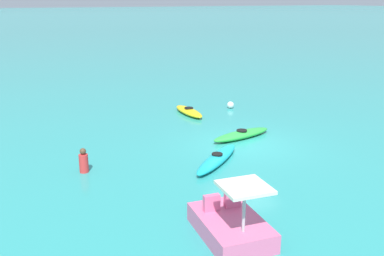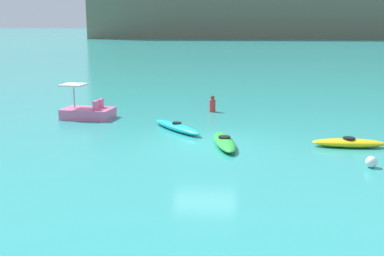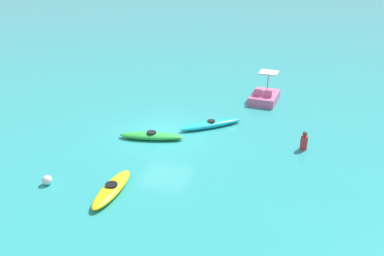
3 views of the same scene
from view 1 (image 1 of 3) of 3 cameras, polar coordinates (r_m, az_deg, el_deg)
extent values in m
plane|color=teal|center=(18.49, 6.72, -2.11)|extent=(600.00, 600.00, 0.00)
ellipsoid|color=green|center=(19.24, 6.45, -0.85)|extent=(1.24, 3.18, 0.32)
cylinder|color=black|center=(19.19, 6.47, -0.32)|extent=(0.53, 0.53, 0.05)
ellipsoid|color=yellow|center=(23.06, -0.41, 2.17)|extent=(2.73, 0.75, 0.32)
cylinder|color=black|center=(23.02, -0.41, 2.62)|extent=(0.46, 0.46, 0.05)
ellipsoid|color=#19B7C6|center=(16.29, 3.27, -4.01)|extent=(2.66, 3.13, 0.32)
cylinder|color=black|center=(16.23, 3.28, -3.39)|extent=(0.57, 0.57, 0.05)
cube|color=pink|center=(11.54, 5.00, -12.62)|extent=(2.56, 1.78, 0.50)
cube|color=pink|center=(11.88, 5.25, -9.18)|extent=(0.21, 0.46, 0.44)
cube|color=pink|center=(11.66, 2.55, -9.65)|extent=(0.21, 0.46, 0.44)
cylinder|color=#B2B2B7|center=(10.61, 6.74, -10.53)|extent=(0.08, 0.08, 1.10)
cube|color=silver|center=(10.36, 6.85, -7.62)|extent=(1.22, 1.22, 0.08)
sphere|color=white|center=(24.43, 5.01, 2.99)|extent=(0.38, 0.38, 0.38)
cylinder|color=red|center=(15.83, -13.84, -4.46)|extent=(0.38, 0.38, 0.65)
sphere|color=brown|center=(15.68, -13.95, -2.94)|extent=(0.22, 0.22, 0.22)
camera|label=2|loc=(32.34, 34.87, 11.52)|focal=45.46mm
camera|label=3|loc=(30.87, -20.53, 19.18)|focal=35.06mm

